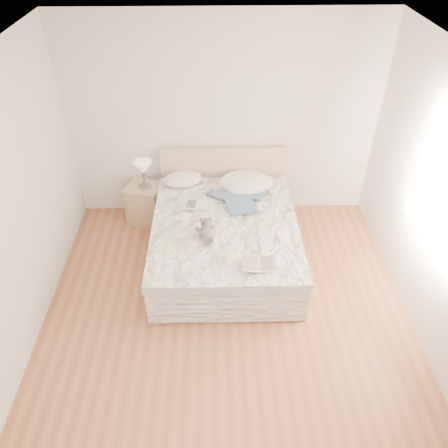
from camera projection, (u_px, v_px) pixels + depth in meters
The scene contains 14 objects.
floor at pixel (228, 330), 4.65m from camera, with size 4.00×4.50×0.00m, color brown.
ceiling at pixel (229, 80), 2.98m from camera, with size 4.00×4.50×0.00m, color white.
wall_back at pixel (223, 121), 5.58m from camera, with size 4.00×0.02×2.70m, color beige.
window at pixel (442, 201), 4.02m from camera, with size 0.02×1.30×1.10m, color white.
bed at pixel (225, 237), 5.40m from camera, with size 1.72×2.14×1.00m.
nightstand at pixel (146, 203), 6.00m from camera, with size 0.45×0.40×0.56m, color tan.
table_lamp at pixel (143, 169), 5.65m from camera, with size 0.30×0.30×0.38m.
pillow_left at pixel (182, 179), 5.82m from camera, with size 0.52×0.37×0.16m, color white.
pillow_middle at pixel (242, 180), 5.80m from camera, with size 0.64×0.45×0.19m, color white.
pillow_right at pixel (248, 184), 5.73m from camera, with size 0.67×0.47×0.20m, color white.
blouse at pixel (239, 202), 5.43m from camera, with size 0.55×0.58×0.02m, color #304A67, non-canonical shape.
photo_book at pixel (197, 205), 5.37m from camera, with size 0.28×0.20×0.02m, color white.
childrens_book at pixel (259, 264), 4.55m from camera, with size 0.37×0.25×0.02m, color beige.
teddy_bear at pixel (206, 236), 4.87m from camera, with size 0.21×0.30×0.16m, color #5C5248, non-canonical shape.
Camera 1 is at (-0.11, -2.95, 3.77)m, focal length 35.00 mm.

